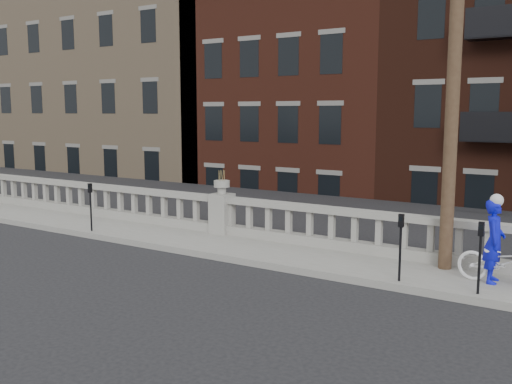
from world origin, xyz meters
The scene contains 11 objects.
ground centered at (0.00, 0.00, 0.00)m, with size 120.00×120.00×0.00m, color black.
sidewalk centered at (0.00, 3.00, 0.07)m, with size 32.00×2.20×0.15m, color gray.
balustrade centered at (0.00, 3.95, 0.64)m, with size 28.00×0.34×1.03m.
planter_pedestal centered at (0.00, 3.95, 0.83)m, with size 0.55×0.55×1.76m.
lower_level centered at (0.56, 23.04, 2.63)m, with size 80.00×44.00×20.80m.
utility_pole centered at (6.20, 3.60, 5.24)m, with size 1.60×0.28×10.00m.
parking_meter_b centered at (-3.27, 2.15, 1.00)m, with size 0.10×0.09×1.36m.
parking_meter_c centered at (5.68, 2.15, 1.00)m, with size 0.10×0.09×1.36m.
parking_meter_d centered at (7.18, 2.15, 1.00)m, with size 0.10×0.09×1.36m.
bicycle centered at (7.47, 2.96, 0.61)m, with size 0.62×1.77×0.93m, color white.
cyclist centered at (7.26, 3.07, 0.98)m, with size 0.61×0.40×1.66m, color #0E12D2.
Camera 1 is at (9.22, -8.68, 3.51)m, focal length 40.00 mm.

